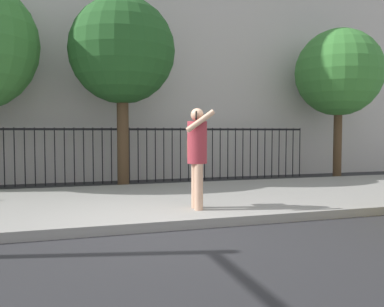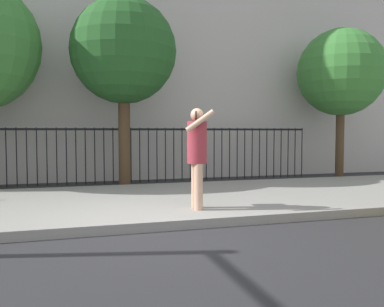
% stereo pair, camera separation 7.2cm
% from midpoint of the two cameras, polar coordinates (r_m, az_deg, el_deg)
% --- Properties ---
extents(ground_plane, '(60.00, 60.00, 0.00)m').
position_cam_midpoint_polar(ground_plane, '(6.19, -4.42, -10.87)').
color(ground_plane, '#28282B').
extents(sidewalk, '(28.00, 4.40, 0.15)m').
position_cam_midpoint_polar(sidewalk, '(8.29, -7.82, -6.77)').
color(sidewalk, gray).
rests_on(sidewalk, ground).
extents(building_facade, '(28.00, 4.00, 10.91)m').
position_cam_midpoint_polar(building_facade, '(14.95, -12.14, 18.43)').
color(building_facade, '#BCB7B2').
rests_on(building_facade, ground).
extents(iron_fence, '(12.03, 0.04, 1.60)m').
position_cam_midpoint_polar(iron_fence, '(11.84, -10.78, 0.79)').
color(iron_fence, black).
rests_on(iron_fence, ground).
extents(pedestrian_on_phone, '(0.51, 0.66, 1.74)m').
position_cam_midpoint_polar(pedestrian_on_phone, '(7.02, 0.38, 0.42)').
color(pedestrian_on_phone, tan).
rests_on(pedestrian_on_phone, sidewalk).
extents(street_tree_near, '(2.69, 2.69, 4.67)m').
position_cam_midpoint_polar(street_tree_near, '(13.71, 19.72, 10.56)').
color(street_tree_near, '#4C3823').
rests_on(street_tree_near, ground).
extents(street_tree_mid, '(2.75, 2.75, 4.97)m').
position_cam_midpoint_polar(street_tree_mid, '(11.08, -9.95, 13.86)').
color(street_tree_mid, '#4C3823').
rests_on(street_tree_mid, ground).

